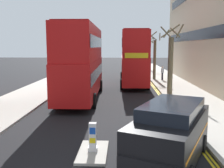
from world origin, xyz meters
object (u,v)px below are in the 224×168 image
at_px(taxi_minivan, 170,134).
at_px(pedestrian_far, 162,73).
at_px(double_decker_bus_oncoming, 134,56).
at_px(double_decker_bus_away, 81,60).
at_px(keep_left_bollard, 93,138).

distance_m(taxi_minivan, pedestrian_far, 22.07).
bearing_deg(double_decker_bus_oncoming, double_decker_bus_away, -119.55).
bearing_deg(keep_left_bollard, double_decker_bus_away, 100.92).
xyz_separation_m(keep_left_bollard, double_decker_bus_oncoming, (2.34, 18.36, 2.42)).
bearing_deg(double_decker_bus_oncoming, taxi_minivan, -88.70).
relative_size(double_decker_bus_oncoming, taxi_minivan, 2.10).
distance_m(double_decker_bus_away, taxi_minivan, 12.49).
bearing_deg(double_decker_bus_oncoming, keep_left_bollard, -97.26).
distance_m(keep_left_bollard, double_decker_bus_away, 11.09).
relative_size(keep_left_bollard, double_decker_bus_away, 0.10).
distance_m(keep_left_bollard, pedestrian_far, 21.92).
xyz_separation_m(double_decker_bus_away, taxi_minivan, (4.82, -11.36, -1.96)).
xyz_separation_m(double_decker_bus_oncoming, pedestrian_far, (3.52, 2.75, -2.04)).
distance_m(double_decker_bus_away, pedestrian_far, 13.30).
relative_size(double_decker_bus_away, taxi_minivan, 2.11).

